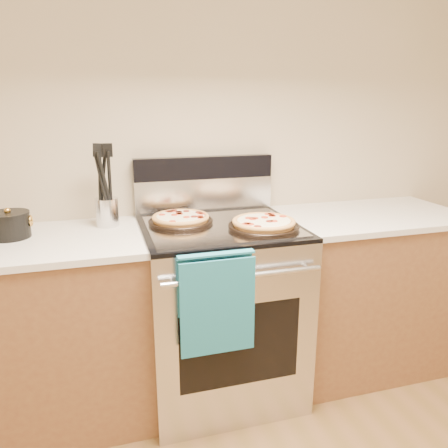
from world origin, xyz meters
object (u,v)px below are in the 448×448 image
object	(u,v)px
range_body	(220,312)
saucepan	(9,226)
pepperoni_pizza_back	(181,219)
pepperoni_pizza_front	(264,224)
utensil_crock	(107,212)

from	to	relation	value
range_body	saucepan	bearing A→B (deg)	173.78
pepperoni_pizza_back	pepperoni_pizza_front	size ratio (longest dim) A/B	0.94
range_body	pepperoni_pizza_back	world-z (taller)	pepperoni_pizza_back
range_body	pepperoni_pizza_back	xyz separation A→B (m)	(-0.18, 0.07, 0.50)
pepperoni_pizza_back	range_body	bearing A→B (deg)	-21.25
pepperoni_pizza_back	utensil_crock	size ratio (longest dim) A/B	2.24
range_body	utensil_crock	bearing A→B (deg)	160.86
range_body	utensil_crock	xyz separation A→B (m)	(-0.53, 0.18, 0.53)
pepperoni_pizza_back	utensil_crock	world-z (taller)	utensil_crock
range_body	saucepan	xyz separation A→B (m)	(-0.96, 0.10, 0.51)
pepperoni_pizza_front	utensil_crock	distance (m)	0.77
pepperoni_pizza_front	pepperoni_pizza_back	bearing A→B (deg)	150.95
range_body	utensil_crock	distance (m)	0.77
pepperoni_pizza_back	saucepan	world-z (taller)	saucepan
pepperoni_pizza_front	saucepan	bearing A→B (deg)	168.35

